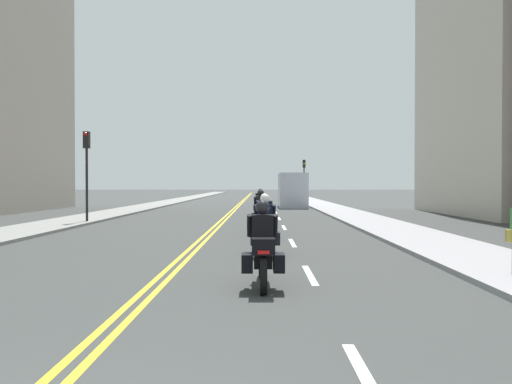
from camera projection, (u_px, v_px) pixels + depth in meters
ground_plane at (240, 204)px, 51.03m from camera, size 264.00×264.00×0.00m
sidewalk_left at (164, 203)px, 51.10m from camera, size 2.85×144.00×0.12m
sidewalk_right at (317, 203)px, 50.97m from camera, size 2.85×144.00×0.12m
centreline_yellow_inner at (239, 204)px, 51.04m from camera, size 0.12×132.00×0.01m
centreline_yellow_outer at (241, 204)px, 51.03m from camera, size 0.12×132.00×0.01m
lane_dashes_white at (277, 215)px, 32.01m from camera, size 0.14×56.40×0.01m
building_right_1 at (502, 38)px, 32.46m from camera, size 6.54×14.39×21.88m
motorcycle_0 at (263, 252)px, 9.72m from camera, size 0.77×2.29×1.60m
motorcycle_1 at (265, 231)px, 13.93m from camera, size 0.76×2.08×1.64m
motorcycle_2 at (264, 219)px, 18.54m from camera, size 0.77×2.27×1.57m
motorcycle_3 at (260, 213)px, 22.70m from camera, size 0.77×2.16×1.66m
motorcycle_4 at (262, 209)px, 26.66m from camera, size 0.76×2.15×1.60m
motorcycle_5 at (260, 205)px, 31.51m from camera, size 0.77×2.25×1.64m
traffic_light_near at (87, 159)px, 25.28m from camera, size 0.28×0.38×4.42m
traffic_light_far at (304, 173)px, 53.34m from camera, size 0.28×0.38×4.37m
parked_truck at (292, 192)px, 43.72m from camera, size 2.20×6.50×2.80m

